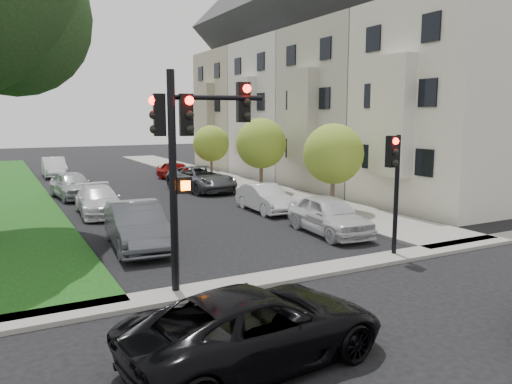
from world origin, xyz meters
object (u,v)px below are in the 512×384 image
traffic_signal_secondary (394,173)px  car_parked_9 (54,167)px  car_parked_5 (137,226)px  small_tree_c (211,144)px  car_cross_near (257,326)px  car_parked_0 (329,215)px  small_tree_b (261,143)px  car_parked_3 (176,171)px  car_parked_2 (202,179)px  traffic_signal_main (189,142)px  car_parked_1 (265,198)px  car_parked_7 (72,185)px  small_tree_a (333,154)px  car_parked_6 (99,201)px

traffic_signal_secondary → car_parked_9: bearing=104.0°
car_parked_5 → small_tree_c: bearing=63.9°
car_cross_near → car_parked_5: car_parked_5 is taller
car_parked_0 → car_parked_9: car_parked_0 is taller
small_tree_b → car_parked_3: bearing=105.8°
traffic_signal_secondary → car_parked_0: 4.11m
car_parked_2 → traffic_signal_main: bearing=-119.9°
small_tree_c → car_parked_3: small_tree_c is taller
small_tree_c → car_parked_9: bearing=144.8°
car_parked_3 → small_tree_b: bearing=-84.9°
car_cross_near → car_parked_1: car_cross_near is taller
traffic_signal_secondary → car_parked_1: size_ratio=0.99×
car_parked_3 → car_cross_near: bearing=-116.6°
small_tree_b → traffic_signal_main: 16.83m
car_parked_5 → car_parked_3: bearing=71.5°
small_tree_c → car_parked_3: bearing=160.6°
traffic_signal_main → car_parked_0: bearing=27.0°
car_parked_0 → car_parked_2: (-0.15, 12.81, 0.01)m
small_tree_c → car_parked_1: small_tree_c is taller
small_tree_c → car_parked_7: bearing=-157.5°
car_parked_5 → car_parked_9: 23.32m
traffic_signal_main → small_tree_b: bearing=55.3°
small_tree_b → traffic_signal_main: size_ratio=0.79×
small_tree_a → car_parked_0: size_ratio=0.96×
car_parked_2 → car_parked_9: bearing=113.6°
traffic_signal_secondary → car_parked_0: bearing=87.2°
car_parked_5 → traffic_signal_secondary: bearing=-31.3°
small_tree_c → car_parked_0: 18.05m
car_cross_near → car_parked_3: 27.34m
traffic_signal_secondary → car_parked_7: size_ratio=0.89×
traffic_signal_main → car_parked_7: traffic_signal_main is taller
small_tree_a → traffic_signal_secondary: (-2.77, -6.89, -0.05)m
small_tree_b → car_parked_0: (-2.60, -10.27, -2.20)m
traffic_signal_secondary → car_parked_6: 13.74m
traffic_signal_secondary → car_parked_5: size_ratio=0.82×
car_parked_1 → car_parked_6: size_ratio=0.88×
traffic_signal_secondary → car_parked_7: traffic_signal_secondary is taller
traffic_signal_secondary → car_parked_2: bearing=89.9°
small_tree_b → traffic_signal_main: bearing=-124.7°
car_parked_2 → car_parked_9: (-7.11, 11.91, -0.02)m
traffic_signal_secondary → car_parked_9: (-7.08, 28.31, -2.01)m
car_parked_1 → car_parked_3: bearing=90.9°
car_parked_1 → car_parked_6: (-7.15, 2.92, 0.00)m
small_tree_c → car_parked_9: (-9.86, 6.95, -1.85)m
car_parked_7 → car_parked_6: bearing=-92.0°
car_parked_7 → car_parked_9: car_parked_7 is taller
traffic_signal_main → car_parked_2: 17.99m
small_tree_c → car_parked_1: size_ratio=0.98×
car_parked_5 → car_parked_6: (-0.01, 6.70, -0.13)m
car_cross_near → traffic_signal_secondary: bearing=-66.2°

